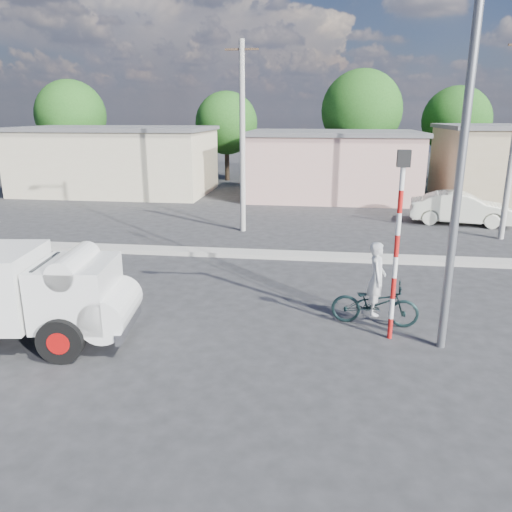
# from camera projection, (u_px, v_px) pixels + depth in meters

# --- Properties ---
(ground_plane) EXTENTS (120.00, 120.00, 0.00)m
(ground_plane) POSITION_uv_depth(u_px,v_px,m) (246.00, 359.00, 10.75)
(ground_plane) COLOR #262628
(ground_plane) RESTS_ON ground
(median) EXTENTS (40.00, 0.80, 0.16)m
(median) POSITION_uv_depth(u_px,v_px,m) (279.00, 255.00, 18.35)
(median) COLOR #99968E
(median) RESTS_ON ground
(truck) EXTENTS (5.57, 2.68, 2.21)m
(truck) POSITION_uv_depth(u_px,v_px,m) (12.00, 292.00, 11.21)
(truck) COLOR black
(truck) RESTS_ON ground
(bicycle) EXTENTS (2.19, 0.94, 1.12)m
(bicycle) POSITION_uv_depth(u_px,v_px,m) (375.00, 303.00, 12.37)
(bicycle) COLOR black
(bicycle) RESTS_ON ground
(cyclist) EXTENTS (0.50, 0.71, 1.83)m
(cyclist) POSITION_uv_depth(u_px,v_px,m) (376.00, 290.00, 12.27)
(cyclist) COLOR white
(cyclist) RESTS_ON ground
(car_cream) EXTENTS (4.78, 2.27, 1.51)m
(car_cream) POSITION_uv_depth(u_px,v_px,m) (461.00, 208.00, 23.57)
(car_cream) COLOR white
(car_cream) RESTS_ON ground
(traffic_pole) EXTENTS (0.28, 0.18, 4.36)m
(traffic_pole) POSITION_uv_depth(u_px,v_px,m) (398.00, 231.00, 11.05)
(traffic_pole) COLOR red
(traffic_pole) RESTS_ON ground
(streetlight) EXTENTS (2.34, 0.22, 9.00)m
(streetlight) POSITION_uv_depth(u_px,v_px,m) (457.00, 121.00, 9.98)
(streetlight) COLOR slate
(streetlight) RESTS_ON ground
(building_row) EXTENTS (37.80, 7.30, 4.44)m
(building_row) POSITION_uv_depth(u_px,v_px,m) (318.00, 162.00, 30.96)
(building_row) COLOR beige
(building_row) RESTS_ON ground
(tree_row) EXTENTS (51.24, 7.43, 8.42)m
(tree_row) POSITION_uv_depth(u_px,v_px,m) (410.00, 115.00, 35.57)
(tree_row) COLOR #38281E
(tree_row) RESTS_ON ground
(utility_poles) EXTENTS (35.40, 0.24, 8.00)m
(utility_poles) POSITION_uv_depth(u_px,v_px,m) (367.00, 139.00, 20.63)
(utility_poles) COLOR #99968E
(utility_poles) RESTS_ON ground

